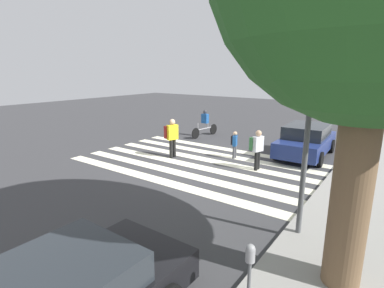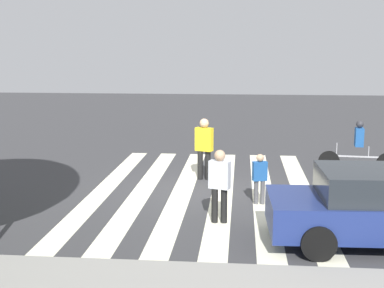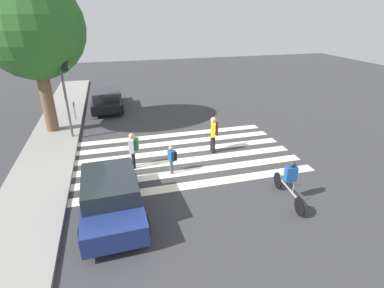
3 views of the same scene
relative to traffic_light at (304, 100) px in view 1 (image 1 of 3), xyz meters
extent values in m
plane|color=#38383A|center=(-3.54, -5.18, -3.23)|extent=(60.00, 60.00, 0.00)
cube|color=gray|center=(-3.54, 1.07, -3.16)|extent=(36.00, 2.50, 0.14)
cube|color=#F2EDCC|center=(-6.17, -5.18, -3.22)|extent=(0.54, 10.00, 0.01)
cube|color=#F2EDCC|center=(-5.12, -5.18, -3.22)|extent=(0.54, 10.00, 0.01)
cube|color=#F2EDCC|center=(-4.07, -5.18, -3.22)|extent=(0.54, 10.00, 0.01)
cube|color=#F2EDCC|center=(-3.02, -5.18, -3.22)|extent=(0.54, 10.00, 0.01)
cube|color=#F2EDCC|center=(-1.96, -5.18, -3.22)|extent=(0.54, 10.00, 0.01)
cube|color=#F2EDCC|center=(-0.91, -5.18, -3.22)|extent=(0.54, 10.00, 0.01)
cylinder|color=#515456|center=(0.00, 0.13, -0.92)|extent=(0.12, 0.12, 4.61)
cube|color=black|center=(0.00, -0.08, 0.76)|extent=(0.32, 0.26, 0.84)
cube|color=silver|center=(0.00, -0.08, 0.16)|extent=(0.60, 0.02, 0.16)
sphere|color=#590F0F|center=(0.00, -0.24, 0.99)|extent=(0.15, 0.15, 0.15)
sphere|color=#59470F|center=(0.00, -0.24, 0.76)|extent=(0.15, 0.15, 0.15)
sphere|color=#26D83F|center=(0.00, -0.24, 0.53)|extent=(0.15, 0.15, 0.15)
cylinder|color=gray|center=(2.82, 0.18, -2.13)|extent=(0.15, 0.15, 0.22)
sphere|color=gray|center=(2.82, 0.18, -2.02)|extent=(0.14, 0.14, 0.14)
cylinder|color=brown|center=(1.29, 1.25, -1.42)|extent=(0.64, 0.64, 3.61)
cylinder|color=black|center=(-3.60, -6.55, -2.81)|extent=(0.16, 0.16, 0.84)
cylinder|color=black|center=(-3.38, -6.55, -2.81)|extent=(0.16, 0.16, 0.84)
cube|color=yellow|center=(-3.49, -6.55, -2.06)|extent=(0.53, 0.37, 0.66)
sphere|color=tan|center=(-3.49, -6.55, -1.60)|extent=(0.26, 0.26, 0.26)
cube|color=maroon|center=(-3.42, -6.73, -2.06)|extent=(0.40, 0.29, 0.56)
cylinder|color=#4C4C51|center=(-5.07, -4.20, -2.93)|extent=(0.11, 0.11, 0.59)
cylinder|color=#4C4C51|center=(-4.92, -4.20, -2.93)|extent=(0.11, 0.11, 0.59)
cube|color=#1E5199|center=(-4.99, -4.20, -2.41)|extent=(0.37, 0.24, 0.46)
sphere|color=tan|center=(-4.99, -4.20, -2.08)|extent=(0.18, 0.18, 0.18)
cube|color=black|center=(-5.03, -4.33, -2.41)|extent=(0.28, 0.19, 0.39)
cylinder|color=black|center=(-4.19, -2.72, -2.84)|extent=(0.14, 0.14, 0.76)
cylinder|color=black|center=(-3.99, -2.72, -2.84)|extent=(0.14, 0.14, 0.76)
cube|color=silver|center=(-4.09, -2.72, -2.16)|extent=(0.48, 0.33, 0.60)
sphere|color=tan|center=(-4.09, -2.72, -1.74)|extent=(0.24, 0.24, 0.24)
cube|color=#2D6638|center=(-4.04, -2.89, -2.16)|extent=(0.36, 0.25, 0.51)
cylinder|color=black|center=(-7.22, -7.90, -2.91)|extent=(0.64, 0.10, 0.64)
cylinder|color=black|center=(-8.90, -7.73, -2.91)|extent=(0.64, 0.10, 0.64)
cube|color=#B2B2B7|center=(-8.06, -7.81, -2.73)|extent=(1.44, 0.18, 0.04)
cylinder|color=#B2B2B7|center=(-8.35, -7.79, -2.57)|extent=(0.03, 0.03, 0.32)
cylinder|color=#B2B2B7|center=(-7.43, -7.88, -2.53)|extent=(0.03, 0.03, 0.40)
cube|color=#1E5199|center=(-8.06, -7.81, -2.14)|extent=(0.28, 0.42, 0.55)
sphere|color=#333338|center=(-8.06, -7.81, -1.74)|extent=(0.22, 0.22, 0.22)
cube|color=navy|center=(-7.22, -1.73, -2.64)|extent=(4.33, 1.97, 0.65)
cube|color=#23282D|center=(-7.22, -1.73, -2.04)|extent=(2.40, 1.76, 0.55)
cylinder|color=black|center=(-5.93, -0.79, -2.91)|extent=(0.65, 0.22, 0.64)
cylinder|color=black|center=(-5.87, -2.58, -2.91)|extent=(0.65, 0.22, 0.64)
cylinder|color=black|center=(-8.58, -0.88, -2.91)|extent=(0.65, 0.22, 0.64)
cylinder|color=black|center=(-8.52, -2.67, -2.91)|extent=(0.65, 0.22, 0.64)
cylinder|color=black|center=(3.65, -2.67, -2.91)|extent=(0.64, 0.21, 0.64)
camera|label=1|loc=(6.62, 1.81, 0.61)|focal=28.00mm
camera|label=2|loc=(-4.54, 8.37, 0.50)|focal=50.00mm
camera|label=3|loc=(-15.87, -2.11, 3.06)|focal=28.00mm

